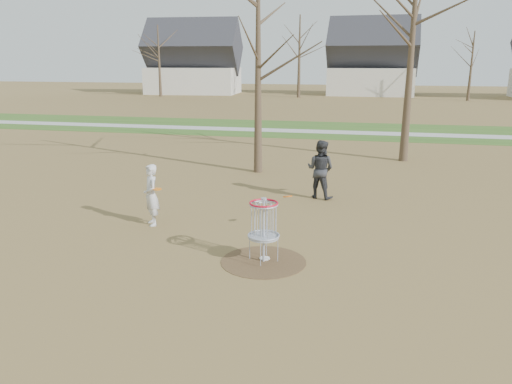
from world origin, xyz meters
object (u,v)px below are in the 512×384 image
at_px(player_throwing, 320,169).
at_px(disc_golf_basket, 264,220).
at_px(player_standing, 151,195).
at_px(disc_grounded, 265,258).

distance_m(player_throwing, disc_golf_basket, 5.37).
bearing_deg(disc_golf_basket, player_standing, 151.66).
bearing_deg(player_standing, disc_grounded, 27.00).
relative_size(player_standing, disc_grounded, 7.16).
xyz_separation_m(player_standing, player_throwing, (3.93, 3.55, 0.11)).
relative_size(player_throwing, disc_golf_basket, 1.32).
xyz_separation_m(player_standing, disc_grounded, (3.28, -1.63, -0.77)).
height_order(player_standing, player_throwing, player_throwing).
bearing_deg(disc_golf_basket, player_throwing, 83.15).
bearing_deg(disc_grounded, player_standing, 153.60).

